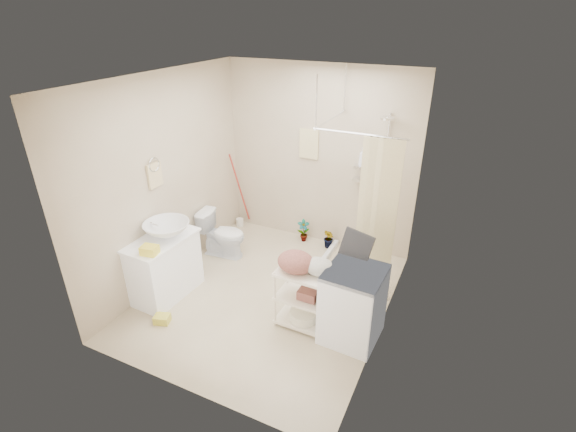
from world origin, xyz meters
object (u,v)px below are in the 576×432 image
at_px(vanity, 165,267).
at_px(laundry_rack, 304,294).
at_px(toilet, 223,234).
at_px(washing_machine, 353,304).

height_order(vanity, laundry_rack, laundry_rack).
bearing_deg(toilet, laundry_rack, -123.70).
bearing_deg(toilet, washing_machine, -116.33).
height_order(toilet, washing_machine, washing_machine).
relative_size(vanity, laundry_rack, 1.06).
height_order(toilet, laundry_rack, laundry_rack).
xyz_separation_m(toilet, washing_machine, (2.18, -0.83, 0.09)).
bearing_deg(washing_machine, vanity, -170.84).
bearing_deg(laundry_rack, washing_machine, 6.34).
relative_size(vanity, toilet, 1.33).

